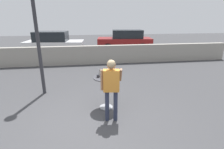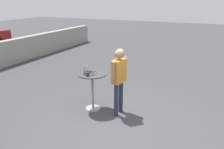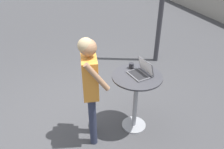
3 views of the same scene
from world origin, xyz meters
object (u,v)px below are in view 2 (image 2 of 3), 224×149
coffee_mug (87,75)px  cafe_table (92,84)px  laptop (90,71)px  standing_person (119,74)px

coffee_mug → cafe_table: bearing=1.8°
cafe_table → coffee_mug: (-0.23, -0.01, 0.33)m
laptop → standing_person: 0.78m
cafe_table → laptop: bearing=100.4°
cafe_table → laptop: laptop is taller
laptop → cafe_table: bearing=-79.6°
laptop → standing_person: standing_person is taller
cafe_table → coffee_mug: coffee_mug is taller
cafe_table → standing_person: 0.81m
coffee_mug → standing_person: size_ratio=0.06×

